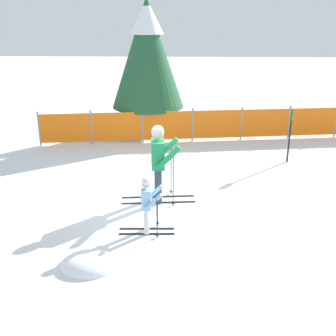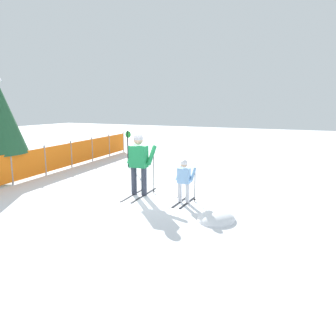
{
  "view_description": "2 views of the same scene",
  "coord_description": "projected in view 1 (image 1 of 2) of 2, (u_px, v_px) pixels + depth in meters",
  "views": [
    {
      "loc": [
        0.68,
        -9.22,
        4.29
      ],
      "look_at": [
        0.4,
        -0.57,
        0.96
      ],
      "focal_mm": 45.0,
      "sensor_mm": 36.0,
      "label": 1
    },
    {
      "loc": [
        -7.93,
        -5.11,
        2.63
      ],
      "look_at": [
        0.2,
        -1.14,
        0.89
      ],
      "focal_mm": 35.0,
      "sensor_mm": 36.0,
      "label": 2
    }
  ],
  "objects": [
    {
      "name": "safety_fence",
      "position": [
        217.0,
        124.0,
        14.2
      ],
      "size": [
        11.72,
        1.6,
        1.14
      ],
      "rotation": [
        0.0,
        0.0,
        0.13
      ],
      "color": "gray",
      "rests_on": "ground_plane"
    },
    {
      "name": "ground_plane",
      "position": [
        152.0,
        196.0,
        10.17
      ],
      "size": [
        60.0,
        60.0,
        0.0
      ],
      "primitive_type": "plane",
      "color": "white"
    },
    {
      "name": "skier_child",
      "position": [
        147.0,
        201.0,
        8.32
      ],
      "size": [
        1.13,
        0.56,
        1.19
      ],
      "rotation": [
        0.0,
        0.0,
        0.04
      ],
      "color": "black",
      "rests_on": "ground_plane"
    },
    {
      "name": "skier_adult",
      "position": [
        159.0,
        157.0,
        9.58
      ],
      "size": [
        1.75,
        0.81,
        1.83
      ],
      "rotation": [
        0.0,
        0.0,
        0.1
      ],
      "color": "black",
      "rests_on": "ground_plane"
    },
    {
      "name": "trail_marker",
      "position": [
        290.0,
        130.0,
        12.06
      ],
      "size": [
        0.06,
        0.28,
        1.56
      ],
      "color": "black",
      "rests_on": "ground_plane"
    },
    {
      "name": "snow_mound",
      "position": [
        89.0,
        265.0,
        7.45
      ],
      "size": [
        1.02,
        0.86,
        0.41
      ],
      "primitive_type": "ellipsoid",
      "color": "white",
      "rests_on": "ground_plane"
    },
    {
      "name": "conifer_far",
      "position": [
        147.0,
        51.0,
        14.18
      ],
      "size": [
        2.5,
        2.5,
        4.64
      ],
      "color": "#4C3823",
      "rests_on": "ground_plane"
    }
  ]
}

